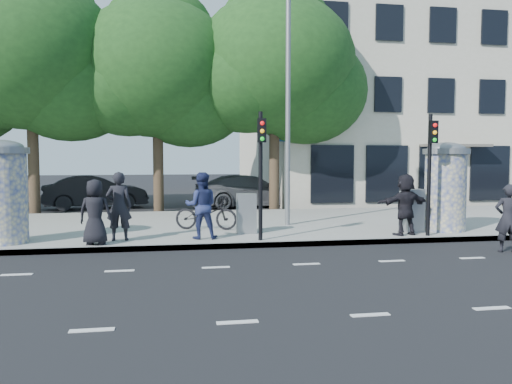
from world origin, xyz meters
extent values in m
plane|color=black|center=(0.00, 0.00, 0.00)|extent=(120.00, 120.00, 0.00)
cube|color=gray|center=(0.00, 7.50, 0.07)|extent=(40.00, 8.00, 0.15)
cube|color=slate|center=(0.00, 3.55, 0.07)|extent=(40.00, 0.10, 0.16)
cube|color=silver|center=(0.00, -2.20, 0.00)|extent=(32.00, 0.12, 0.01)
cube|color=silver|center=(0.00, 1.40, 0.00)|extent=(32.00, 0.12, 0.01)
cylinder|color=beige|center=(-7.20, 4.50, 1.30)|extent=(1.20, 1.20, 2.30)
cylinder|color=slate|center=(-7.20, 4.50, 2.53)|extent=(1.36, 1.36, 0.16)
ellipsoid|color=slate|center=(-7.20, 4.50, 2.61)|extent=(1.10, 1.10, 0.38)
cylinder|color=beige|center=(5.20, 4.70, 1.30)|extent=(1.20, 1.20, 2.30)
cylinder|color=slate|center=(5.20, 4.70, 2.53)|extent=(1.36, 1.36, 0.16)
ellipsoid|color=slate|center=(5.20, 4.70, 2.61)|extent=(1.10, 1.10, 0.38)
cylinder|color=black|center=(-0.60, 3.85, 1.85)|extent=(0.11, 0.11, 3.40)
cube|color=black|center=(-0.60, 3.67, 3.05)|extent=(0.22, 0.14, 0.62)
cylinder|color=black|center=(4.20, 3.85, 1.85)|extent=(0.11, 0.11, 3.40)
cube|color=black|center=(4.20, 3.67, 3.05)|extent=(0.22, 0.14, 0.62)
cylinder|color=slate|center=(0.80, 6.70, 4.15)|extent=(0.16, 0.16, 8.00)
cylinder|color=#38281C|center=(-8.50, 12.50, 2.36)|extent=(0.44, 0.44, 4.73)
ellipsoid|color=#193C16|center=(-8.50, 12.50, 6.51)|extent=(7.20, 7.20, 6.12)
cylinder|color=#38281C|center=(-3.50, 12.70, 2.21)|extent=(0.44, 0.44, 4.41)
ellipsoid|color=#193C16|center=(-3.50, 12.70, 6.08)|extent=(6.80, 6.80, 5.78)
cylinder|color=#38281C|center=(1.50, 12.30, 2.29)|extent=(0.44, 0.44, 4.59)
ellipsoid|color=#193C16|center=(1.50, 12.30, 6.32)|extent=(7.00, 7.00, 5.95)
cube|color=#B8B19A|center=(12.00, 20.00, 6.00)|extent=(20.00, 15.00, 12.00)
cube|color=black|center=(12.00, 12.45, 1.60)|extent=(18.00, 0.10, 2.60)
cube|color=#59544C|center=(10.00, 12.10, 2.90)|extent=(3.20, 0.90, 0.12)
cube|color=#194C8C|center=(2.50, 12.45, 3.20)|extent=(1.60, 0.06, 0.30)
imported|color=black|center=(-4.83, 3.85, 0.98)|extent=(0.88, 0.64, 1.66)
imported|color=black|center=(-4.30, 4.42, 1.06)|extent=(0.67, 0.45, 1.83)
imported|color=navy|center=(-2.14, 4.36, 1.05)|extent=(0.93, 0.75, 1.80)
imported|color=black|center=(3.60, 4.04, 1.02)|extent=(1.70, 0.89, 1.74)
imported|color=black|center=(5.29, 1.95, 0.85)|extent=(0.72, 0.58, 1.70)
imported|color=black|center=(-1.90, 6.05, 0.65)|extent=(1.16, 2.01, 1.00)
cube|color=gray|center=(-0.79, 5.12, 0.73)|extent=(0.56, 0.41, 1.15)
cube|color=gray|center=(4.10, 4.62, 0.78)|extent=(0.69, 0.57, 1.26)
imported|color=black|center=(-6.41, 14.57, 0.76)|extent=(2.59, 4.83, 1.51)
imported|color=#4C4E53|center=(0.67, 14.13, 0.76)|extent=(2.76, 5.45, 1.52)
camera|label=1|loc=(-2.89, -9.12, 2.36)|focal=35.00mm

